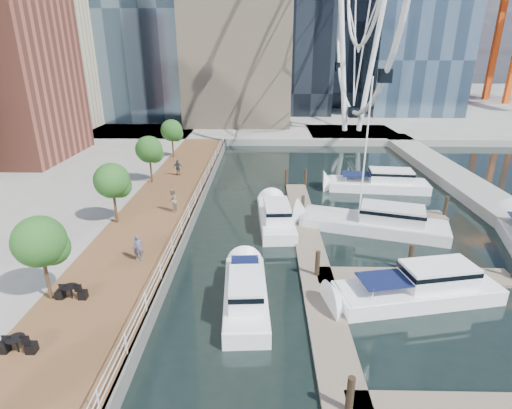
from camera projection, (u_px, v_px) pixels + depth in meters
The scene contains 14 objects.
ground at pixel (270, 374), 17.29m from camera, with size 520.00×520.00×0.00m, color black.
boardwalk at pixel (153, 223), 31.29m from camera, with size 6.00×60.00×1.00m, color brown.
seawall at pixel (191, 223), 31.24m from camera, with size 0.25×60.00×1.00m, color #595954.
land_far at pixel (265, 100), 112.37m from camera, with size 200.00×114.00×1.00m, color gray.
breakwater at pixel (492, 203), 35.41m from camera, with size 4.00×60.00×1.00m, color gray.
pier at pixel (351, 134), 65.41m from camera, with size 14.00×12.00×1.00m, color gray.
railing at pixel (189, 211), 30.87m from camera, with size 0.10×60.00×1.05m, color white, non-canonical shape.
floating_docks at pixel (389, 256), 26.29m from camera, with size 16.00×34.00×2.60m.
street_trees at pixel (112, 181), 29.05m from camera, with size 2.60×42.60×4.60m.
yacht_foreground at pixel (416, 300), 22.46m from camera, with size 2.71×10.12×2.15m, color white, non-canonical shape.
pedestrian_near at pixel (138, 248), 24.41m from camera, with size 0.62×0.40×1.69m, color #555671.
pedestrian_mid at pixel (173, 201), 31.81m from camera, with size 0.94×0.73×1.93m, color #84725B.
pedestrian_far at pixel (178, 168), 41.43m from camera, with size 0.99×0.41×1.69m, color #30383C.
moored_yachts at pixel (391, 242), 29.27m from camera, with size 24.78×38.66×11.50m.
Camera 1 is at (-0.32, -13.54, 13.05)m, focal length 28.00 mm.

